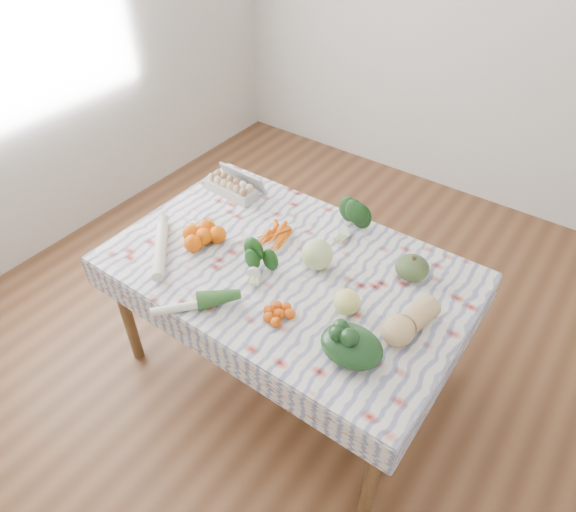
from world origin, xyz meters
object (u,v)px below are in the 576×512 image
Objects in this scene: butternut_squash at (410,320)px; dining_table at (288,278)px; egg_carton at (231,187)px; kabocha_squash at (412,267)px; grapefruit at (347,302)px; cabbage at (317,255)px.

dining_table is at bearing -171.46° from butternut_squash.
egg_carton is (-0.60, 0.29, 0.12)m from dining_table.
grapefruit is (-0.12, -0.36, 0.01)m from kabocha_squash.
kabocha_squash is (1.09, -0.02, 0.01)m from egg_carton.
grapefruit is (-0.26, -0.06, -0.01)m from butternut_squash.
kabocha_squash is at bearing 27.44° from cabbage.
grapefruit is at bearing -108.98° from kabocha_squash.
grapefruit is at bearing -19.06° from egg_carton.
egg_carton reaches higher than dining_table.
kabocha_squash is at bearing 28.78° from dining_table.
butternut_squash is at bearing -11.66° from cabbage.
kabocha_squash is 1.07× the size of cabbage.
dining_table is 0.58m from kabocha_squash.
grapefruit is at bearing -156.11° from butternut_squash.
butternut_squash is 0.27m from grapefruit.
kabocha_squash is 0.55× the size of butternut_squash.
egg_carton is 2.71× the size of grapefruit.
butternut_squash reaches higher than egg_carton.
kabocha_squash is at bearing 1.36° from egg_carton.
dining_table is 0.65m from butternut_squash.
egg_carton is 1.98× the size of kabocha_squash.
kabocha_squash reaches higher than egg_carton.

